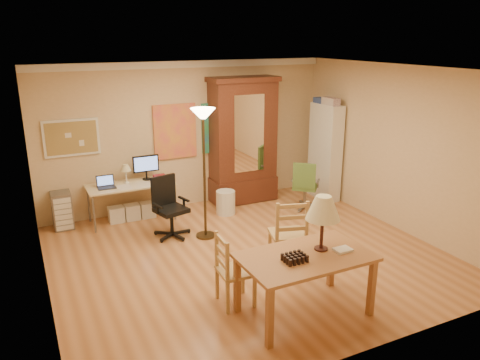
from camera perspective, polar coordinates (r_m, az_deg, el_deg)
name	(u,v)px	position (r m, az deg, el deg)	size (l,w,h in m)	color
floor	(248,255)	(7.05, 0.94, -9.16)	(5.50, 5.50, 0.00)	#A4653A
crown_molding	(186,64)	(8.59, -6.60, 13.84)	(5.50, 0.08, 0.12)	white
corkboard	(72,138)	(8.30, -19.85, 4.87)	(0.90, 0.04, 0.62)	tan
art_panel_left	(175,131)	(8.67, -7.92, 5.89)	(0.80, 0.04, 1.00)	gold
art_panel_right	(220,127)	(8.98, -2.43, 6.43)	(0.75, 0.04, 0.95)	teal
dining_table	(312,242)	(5.42, 8.75, -7.46)	(1.50, 0.91, 1.40)	brown
ladder_chair_back	(288,235)	(6.55, 5.91, -6.74)	(0.58, 0.57, 1.03)	tan
ladder_chair_left	(233,272)	(5.70, -0.84, -11.14)	(0.43, 0.44, 0.91)	tan
torchiere_lamp	(203,135)	(7.17, -4.48, 5.45)	(0.38, 0.38, 2.09)	#392B16
computer_desk	(133,198)	(8.42, -12.95, -2.11)	(1.47, 0.64, 1.11)	beige
office_chair_black	(171,221)	(7.68, -8.47, -4.92)	(0.61, 0.61, 0.99)	black
office_chair_green	(305,196)	(8.83, 7.88, -1.99)	(0.60, 0.60, 0.93)	slate
drawer_cart	(62,211)	(8.42, -20.85, -3.50)	(0.31, 0.38, 0.63)	slate
armoire	(243,149)	(9.01, 0.32, 3.86)	(1.31, 0.62, 2.41)	#3B1B10
bookshelf	(325,152)	(9.35, 10.33, 3.36)	(0.28, 0.75, 1.88)	white
wastebin	(226,202)	(8.53, -1.76, -2.74)	(0.35, 0.35, 0.44)	silver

